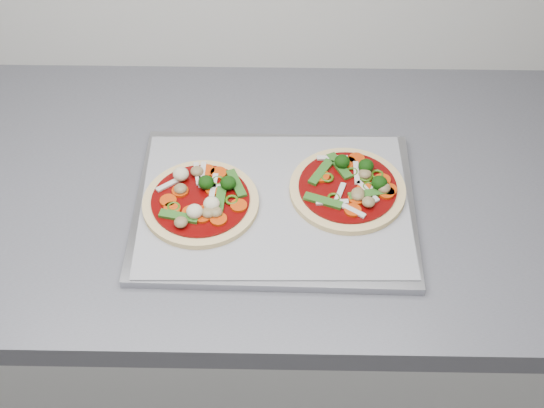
{
  "coord_description": "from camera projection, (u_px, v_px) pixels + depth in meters",
  "views": [
    {
      "loc": [
        0.28,
        0.48,
        1.74
      ],
      "look_at": [
        0.26,
        1.23,
        0.93
      ],
      "focal_mm": 50.0,
      "sensor_mm": 36.0,
      "label": 1
    }
  ],
  "objects": [
    {
      "name": "pizza_left",
      "position": [
        201.0,
        200.0,
        1.12
      ],
      "size": [
        0.22,
        0.22,
        0.03
      ],
      "rotation": [
        0.0,
        0.0,
        -0.3
      ],
      "color": "#EED383",
      "rests_on": "parchment"
    },
    {
      "name": "countertop",
      "position": [
        106.0,
        193.0,
        1.19
      ],
      "size": [
        3.6,
        0.6,
        0.04
      ],
      "primitive_type": "cube",
      "color": "slate",
      "rests_on": "base_cabinet"
    },
    {
      "name": "parchment",
      "position": [
        275.0,
        203.0,
        1.13
      ],
      "size": [
        0.4,
        0.3,
        0.0
      ],
      "primitive_type": "cube",
      "rotation": [
        0.0,
        0.0,
        0.02
      ],
      "color": "#96969C",
      "rests_on": "baking_tray"
    },
    {
      "name": "pizza_right",
      "position": [
        350.0,
        187.0,
        1.14
      ],
      "size": [
        0.22,
        0.22,
        0.03
      ],
      "rotation": [
        0.0,
        0.0,
        -0.33
      ],
      "color": "#EED383",
      "rests_on": "parchment"
    },
    {
      "name": "baking_tray",
      "position": [
        275.0,
        206.0,
        1.14
      ],
      "size": [
        0.42,
        0.31,
        0.01
      ],
      "primitive_type": "cube",
      "rotation": [
        0.0,
        0.0,
        -0.01
      ],
      "color": "#9A9AA0",
      "rests_on": "countertop"
    },
    {
      "name": "base_cabinet",
      "position": [
        142.0,
        347.0,
        1.52
      ],
      "size": [
        3.6,
        0.6,
        0.86
      ],
      "primitive_type": "cube",
      "color": "#B6B7B4",
      "rests_on": "ground"
    }
  ]
}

